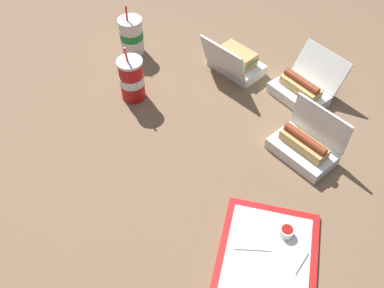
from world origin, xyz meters
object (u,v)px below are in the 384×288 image
Objects in this scene: ketchup_cup at (287,231)px; plastic_fork at (297,267)px; clamshell_hotdog_center at (305,146)px; soda_cup_left at (132,36)px; soda_cup_front at (132,79)px; clamshell_sandwich_back at (235,62)px; clamshell_hotdog_front at (302,89)px; food_tray at (266,265)px.

ketchup_cup is 0.36× the size of plastic_fork.
soda_cup_left reaches higher than clamshell_hotdog_center.
soda_cup_front is 1.06× the size of soda_cup_left.
clamshell_sandwich_back is 0.42m from soda_cup_left.
clamshell_sandwich_back is (-0.39, -0.25, 0.00)m from clamshell_hotdog_center.
clamshell_hotdog_center is 0.28m from clamshell_hotdog_front.
ketchup_cup is (-0.10, 0.05, 0.02)m from food_tray.
ketchup_cup is at bearing -9.79° from clamshell_hotdog_center.
ketchup_cup is 0.74m from soda_cup_front.
soda_cup_front is (-0.50, -0.55, 0.05)m from ketchup_cup.
clamshell_hotdog_center is 0.81m from soda_cup_left.
soda_cup_front is (-0.59, -0.58, 0.07)m from plastic_fork.
clamshell_sandwich_back is 0.27m from clamshell_hotdog_front.
soda_cup_left reaches higher than ketchup_cup.
plastic_fork is 0.40m from clamshell_hotdog_center.
soda_cup_left reaches higher than clamshell_hotdog_front.
food_tray is 0.78m from soda_cup_front.
clamshell_hotdog_front is 1.33× the size of soda_cup_left.
soda_cup_front is at bearing -107.58° from clamshell_hotdog_center.
food_tray is at bearing -60.29° from plastic_fork.
soda_cup_front reaches higher than plastic_fork.
soda_cup_left is (-0.46, -0.67, 0.04)m from clamshell_hotdog_center.
clamshell_sandwich_back is at bearing 81.50° from soda_cup_left.
ketchup_cup is 0.14× the size of clamshell_hotdog_front.
plastic_fork is 1.07m from soda_cup_left.
soda_cup_left is (-0.86, -0.57, 0.07)m from food_tray.
plastic_fork is at bearing 91.49° from food_tray.
clamshell_sandwich_back reaches higher than plastic_fork.
clamshell_sandwich_back is at bearing -169.56° from food_tray.
clamshell_hotdog_front is (-0.59, 0.05, 0.01)m from ketchup_cup.
food_tray is 9.81× the size of ketchup_cup.
clamshell_sandwich_back is at bearing -164.29° from ketchup_cup.
food_tray is 0.11m from ketchup_cup.
ketchup_cup is at bearing 152.66° from food_tray.
soda_cup_front is (0.09, -0.60, 0.04)m from clamshell_hotdog_front.
clamshell_hotdog_center is at bearing 165.69° from food_tray.
ketchup_cup is at bearing 15.71° from clamshell_sandwich_back.
soda_cup_left is at bearing -104.89° from clamshell_hotdog_front.
food_tray is 0.08m from plastic_fork.
clamshell_sandwich_back is at bearing -147.49° from clamshell_hotdog_center.
ketchup_cup reaches higher than food_tray.
soda_cup_front is at bearing -60.13° from clamshell_sandwich_back.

